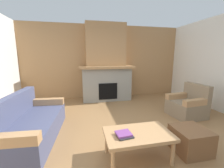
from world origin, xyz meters
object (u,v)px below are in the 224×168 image
coffee_table (138,136)px  ottoman (190,140)px  fireplace (106,68)px  armchair (188,105)px  couch (30,125)px

coffee_table → ottoman: (0.91, -0.02, -0.18)m
fireplace → coffee_table: size_ratio=2.70×
armchair → couch: bearing=-175.0°
fireplace → coffee_table: fireplace is taller
couch → armchair: bearing=5.0°
couch → ottoman: couch is taller
fireplace → couch: fireplace is taller
coffee_table → ottoman: 0.93m
fireplace → armchair: 2.85m
fireplace → ottoman: 3.51m
couch → ottoman: (2.71, -0.95, -0.09)m
fireplace → ottoman: bearing=-75.5°
fireplace → armchair: bearing=-47.2°
coffee_table → ottoman: size_ratio=1.92×
couch → armchair: (3.71, 0.33, 0.01)m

